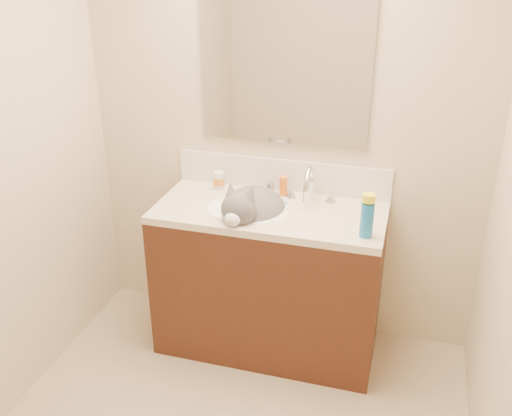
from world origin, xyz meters
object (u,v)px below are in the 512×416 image
Objects in this scene: vanity_cabinet at (269,282)px; spray_can at (367,220)px; pill_bottle at (219,180)px; amber_bottle at (283,186)px; silver_jar at (270,187)px; faucet at (309,188)px; basin at (246,221)px; cat at (251,211)px.

spray_can is at bearing -18.12° from vanity_cabinet.
vanity_cabinet is at bearing -27.91° from pill_bottle.
amber_bottle is at bearing 143.40° from spray_can.
amber_bottle is (0.03, 0.19, 0.50)m from vanity_cabinet.
spray_can reaches higher than amber_bottle.
silver_jar is 0.49× the size of amber_bottle.
amber_bottle is at bearing 159.80° from faucet.
amber_bottle reaches higher than vanity_cabinet.
vanity_cabinet is 11.89× the size of pill_bottle.
basin is at bearing -122.92° from amber_bottle.
amber_bottle is at bearing 1.96° from pill_bottle.
cat is 0.33m from pill_bottle.
spray_can is at bearing -22.21° from pill_bottle.
spray_can is at bearing -42.53° from faucet.
amber_bottle reaches higher than basin.
basin is 8.40× the size of silver_jar.
pill_bottle reaches higher than vanity_cabinet.
cat is (0.03, -0.00, 0.06)m from basin.
amber_bottle is (0.37, 0.01, 0.00)m from pill_bottle.
cat reaches higher than silver_jar.
basin is 0.33m from pill_bottle.
vanity_cabinet is 0.76m from spray_can.
faucet is 0.56× the size of cat.
basin is 0.29m from amber_bottle.
pill_bottle reaches higher than basin.
vanity_cabinet is at bearing 25.70° from cat.
amber_bottle is 0.64× the size of spray_can.
faucet is 1.65× the size of spray_can.
silver_jar is at bearing 7.22° from pill_bottle.
faucet reaches higher than spray_can.
vanity_cabinet is at bearing 161.88° from spray_can.
silver_jar is (0.06, 0.25, 0.10)m from basin.
silver_jar is (0.04, 0.25, 0.04)m from cat.
basin is 4.46× the size of pill_bottle.
faucet reaches higher than cat.
faucet is (0.30, 0.17, 0.16)m from basin.
amber_bottle reaches higher than pill_bottle.
pill_bottle is 0.29m from silver_jar.
vanity_cabinet is 0.54m from amber_bottle.
spray_can is at bearing -34.13° from silver_jar.
spray_can reaches higher than pill_bottle.
vanity_cabinet is 7.06× the size of spray_can.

